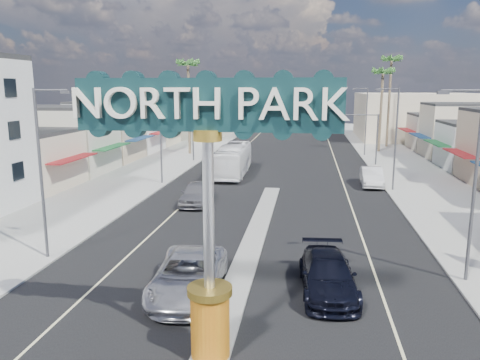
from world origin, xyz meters
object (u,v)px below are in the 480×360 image
(traffic_signal_left, at_px, (207,127))
(streetlight_l_far, at_px, (211,116))
(palm_right_mid, at_px, (383,76))
(city_bus, at_px, (233,160))
(palm_left_far, at_px, (188,68))
(streetlight_r_near, at_px, (472,177))
(suv_right, at_px, (328,275))
(streetlight_r_mid, at_px, (394,134))
(gateway_sign, at_px, (208,188))
(palm_right_far, at_px, (391,64))
(streetlight_r_far, at_px, (365,118))
(traffic_signal_right, at_px, (362,129))
(car_parked_left, at_px, (196,193))
(streetlight_l_near, at_px, (43,166))
(suv_left, at_px, (189,275))
(streetlight_l_mid, at_px, (162,131))
(car_parked_right, at_px, (372,177))

(traffic_signal_left, bearing_deg, streetlight_l_far, 98.86)
(palm_right_mid, relative_size, city_bus, 1.07)
(palm_right_mid, bearing_deg, palm_left_far, -167.01)
(streetlight_r_near, distance_m, palm_right_mid, 46.40)
(palm_right_mid, distance_m, suv_right, 49.88)
(streetlight_r_mid, bearing_deg, gateway_sign, -110.42)
(traffic_signal_left, xyz_separation_m, palm_right_far, (24.18, 18.01, 8.11))
(streetlight_r_mid, relative_size, palm_left_far, 0.69)
(gateway_sign, distance_m, traffic_signal_left, 43.04)
(streetlight_r_mid, distance_m, streetlight_r_far, 22.00)
(traffic_signal_right, xyz_separation_m, car_parked_left, (-14.68, -21.21, -3.39))
(gateway_sign, distance_m, streetlight_l_near, 13.19)
(streetlight_r_mid, relative_size, suv_left, 1.39)
(streetlight_r_near, bearing_deg, streetlight_l_mid, 136.21)
(palm_right_far, xyz_separation_m, suv_left, (-17.00, -55.16, -11.49))
(traffic_signal_right, xyz_separation_m, streetlight_r_far, (1.25, 8.01, 0.79))
(palm_right_mid, height_order, palm_right_far, palm_right_far)
(gateway_sign, relative_size, car_parked_right, 1.74)
(streetlight_r_far, height_order, car_parked_right, streetlight_r_far)
(streetlight_l_near, relative_size, palm_right_mid, 0.74)
(traffic_signal_right, xyz_separation_m, streetlight_r_near, (1.25, -33.99, 0.79))
(suv_right, bearing_deg, palm_left_far, 107.91)
(traffic_signal_right, height_order, streetlight_l_far, streetlight_l_far)
(streetlight_l_far, bearing_deg, suv_right, -71.77)
(streetlight_l_near, bearing_deg, streetlight_l_far, 90.00)
(streetlight_l_near, xyz_separation_m, suv_right, (14.53, -2.10, -4.23))
(streetlight_l_mid, distance_m, palm_right_far, 41.53)
(palm_left_far, relative_size, city_bus, 1.16)
(streetlight_l_near, distance_m, streetlight_l_mid, 20.00)
(streetlight_l_near, xyz_separation_m, palm_left_far, (-2.57, 40.00, 6.43))
(streetlight_l_near, bearing_deg, streetlight_r_far, 63.58)
(streetlight_l_near, height_order, car_parked_left, streetlight_l_near)
(streetlight_r_mid, bearing_deg, palm_left_far, 139.52)
(palm_right_mid, distance_m, city_bus, 28.32)
(gateway_sign, height_order, streetlight_r_near, gateway_sign)
(gateway_sign, xyz_separation_m, streetlight_l_far, (-10.43, 50.02, -0.86))
(gateway_sign, bearing_deg, streetlight_r_mid, 69.58)
(streetlight_l_mid, xyz_separation_m, palm_left_far, (-2.57, 20.00, 6.43))
(car_parked_left, bearing_deg, streetlight_l_mid, 122.44)
(streetlight_r_near, relative_size, palm_left_far, 0.69)
(traffic_signal_left, distance_m, streetlight_r_near, 39.26)
(palm_right_far, bearing_deg, traffic_signal_left, -143.33)
(gateway_sign, xyz_separation_m, car_parked_left, (-5.50, 20.81, -5.04))
(gateway_sign, relative_size, palm_right_mid, 0.76)
(streetlight_r_far, bearing_deg, city_bus, -132.91)
(gateway_sign, distance_m, palm_left_far, 50.06)
(gateway_sign, relative_size, suv_left, 1.42)
(suv_right, bearing_deg, streetlight_r_near, 14.12)
(palm_left_far, xyz_separation_m, suv_left, (11.00, -43.16, -10.60))
(traffic_signal_left, relative_size, streetlight_r_near, 0.67)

